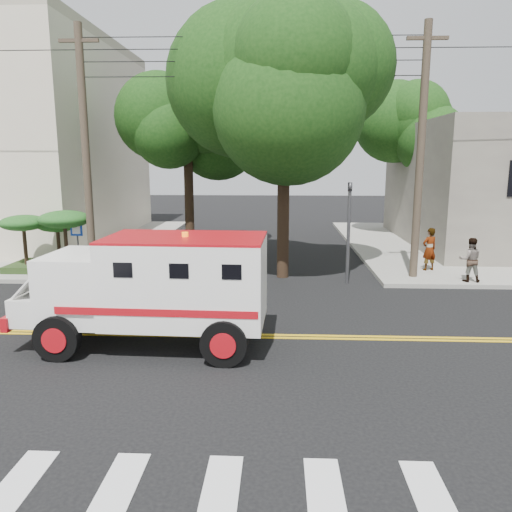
{
  "coord_description": "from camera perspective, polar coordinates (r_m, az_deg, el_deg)",
  "views": [
    {
      "loc": [
        1.36,
        -11.94,
        4.39
      ],
      "look_at": [
        0.68,
        2.38,
        1.6
      ],
      "focal_mm": 35.0,
      "sensor_mm": 36.0,
      "label": 1
    }
  ],
  "objects": [
    {
      "name": "ground",
      "position": [
        12.79,
        -3.61,
        -9.08
      ],
      "size": [
        100.0,
        100.0,
        0.0
      ],
      "primitive_type": "plane",
      "color": "black",
      "rests_on": "ground"
    },
    {
      "name": "utility_pole_left",
      "position": [
        19.24,
        -18.85,
        10.76
      ],
      "size": [
        0.28,
        0.28,
        9.0
      ],
      "primitive_type": "cylinder",
      "color": "#382D23",
      "rests_on": "ground"
    },
    {
      "name": "utility_pole_right",
      "position": [
        18.8,
        18.27,
        10.81
      ],
      "size": [
        0.28,
        0.28,
        9.0
      ],
      "primitive_type": "cylinder",
      "color": "#382D23",
      "rests_on": "ground"
    },
    {
      "name": "tree_main",
      "position": [
        18.37,
        4.75,
        19.78
      ],
      "size": [
        6.08,
        5.7,
        9.85
      ],
      "color": "black",
      "rests_on": "ground"
    },
    {
      "name": "tree_left",
      "position": [
        24.1,
        -7.17,
        14.12
      ],
      "size": [
        4.48,
        4.2,
        7.7
      ],
      "color": "black",
      "rests_on": "ground"
    },
    {
      "name": "tree_right",
      "position": [
        28.75,
        18.33,
        13.87
      ],
      "size": [
        4.8,
        4.5,
        8.2
      ],
      "color": "black",
      "rests_on": "ground"
    },
    {
      "name": "traffic_signal",
      "position": [
        17.84,
        10.57,
        3.86
      ],
      "size": [
        0.15,
        0.18,
        3.6
      ],
      "color": "#3F3F42",
      "rests_on": "ground"
    },
    {
      "name": "accessibility_sign",
      "position": [
        19.86,
        -19.72,
        1.6
      ],
      "size": [
        0.45,
        0.1,
        2.02
      ],
      "color": "#3F3F42",
      "rests_on": "ground"
    },
    {
      "name": "palm_planter",
      "position": [
        20.72,
        -22.47,
        2.57
      ],
      "size": [
        3.52,
        2.63,
        2.36
      ],
      "color": "#1E3314",
      "rests_on": "sidewalk_nw"
    },
    {
      "name": "armored_truck",
      "position": [
        11.91,
        -11.51,
        -3.2
      ],
      "size": [
        5.9,
        2.54,
        2.65
      ],
      "rotation": [
        0.0,
        0.0,
        -0.04
      ],
      "color": "white",
      "rests_on": "ground"
    },
    {
      "name": "pedestrian_a",
      "position": [
        20.35,
        19.2,
        0.74
      ],
      "size": [
        0.71,
        0.6,
        1.66
      ],
      "primitive_type": "imported",
      "rotation": [
        0.0,
        0.0,
        3.53
      ],
      "color": "gray",
      "rests_on": "sidewalk_ne"
    },
    {
      "name": "pedestrian_b",
      "position": [
        19.0,
        23.29,
        -0.39
      ],
      "size": [
        0.84,
        0.69,
        1.56
      ],
      "primitive_type": "imported",
      "rotation": [
        0.0,
        0.0,
        2.99
      ],
      "color": "gray",
      "rests_on": "sidewalk_ne"
    }
  ]
}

